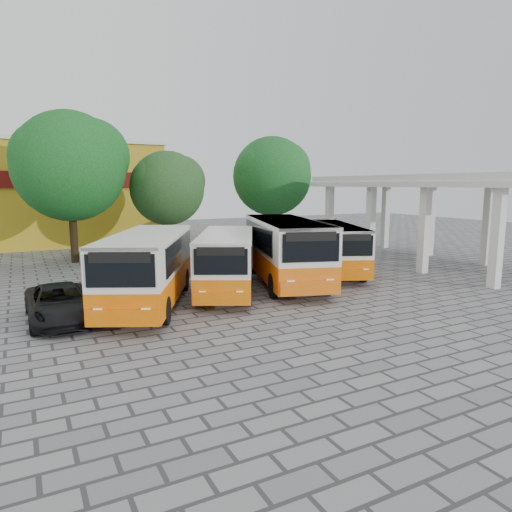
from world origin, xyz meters
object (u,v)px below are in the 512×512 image
bus_far_right (333,245)px  bus_centre_left (227,258)px  bus_far_left (148,264)px  bus_centre_right (285,247)px  parked_car (60,304)px

bus_far_right → bus_centre_left: bearing=-145.3°
bus_far_left → bus_centre_right: size_ratio=0.94×
bus_centre_right → bus_far_right: 3.81m
bus_far_left → bus_far_right: 10.91m
bus_far_left → bus_centre_left: (3.74, 0.71, -0.13)m
bus_centre_left → parked_car: bus_centre_left is taller
bus_centre_left → bus_centre_right: size_ratio=0.87×
bus_far_left → bus_far_right: bearing=37.4°
bus_far_left → bus_far_right: size_ratio=1.09×
bus_centre_right → bus_far_right: bearing=33.9°
bus_centre_right → parked_car: bus_centre_right is taller
bus_centre_right → parked_car: (-10.42, -1.76, -1.17)m
bus_far_left → bus_far_right: bus_far_left is taller
bus_centre_right → bus_far_right: size_ratio=1.16×
parked_car → bus_far_left: bearing=9.9°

